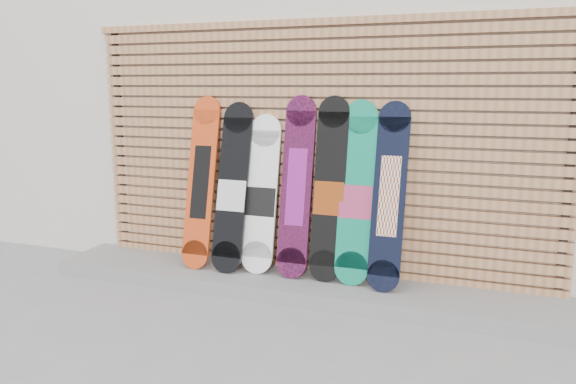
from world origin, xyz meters
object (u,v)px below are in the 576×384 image
(snowboard_0, at_px, (201,182))
(snowboard_2, at_px, (261,195))
(snowboard_5, at_px, (356,194))
(snowboard_3, at_px, (296,187))
(snowboard_4, at_px, (329,190))
(snowboard_6, at_px, (389,196))
(snowboard_1, at_px, (232,188))

(snowboard_0, bearing_deg, snowboard_2, 3.43)
(snowboard_0, bearing_deg, snowboard_5, 1.42)
(snowboard_3, height_order, snowboard_4, snowboard_3)
(snowboard_3, relative_size, snowboard_6, 1.03)
(snowboard_6, bearing_deg, snowboard_0, -179.87)
(snowboard_0, bearing_deg, snowboard_4, 1.80)
(snowboard_2, bearing_deg, snowboard_4, 0.29)
(snowboard_0, xyz_separation_m, snowboard_2, (0.57, 0.03, -0.09))
(snowboard_0, relative_size, snowboard_1, 1.03)
(snowboard_3, xyz_separation_m, snowboard_5, (0.52, 0.01, -0.03))
(snowboard_3, bearing_deg, snowboard_6, -1.90)
(snowboard_6, bearing_deg, snowboard_5, 173.51)
(snowboard_3, height_order, snowboard_5, snowboard_3)
(snowboard_2, bearing_deg, snowboard_6, -1.56)
(snowboard_0, height_order, snowboard_3, snowboard_3)
(snowboard_3, relative_size, snowboard_4, 1.00)
(snowboard_5, distance_m, snowboard_6, 0.28)
(snowboard_4, relative_size, snowboard_5, 1.02)
(snowboard_1, xyz_separation_m, snowboard_5, (1.11, 0.04, 0.01))
(snowboard_2, height_order, snowboard_3, snowboard_3)
(snowboard_3, relative_size, snowboard_5, 1.02)
(snowboard_0, height_order, snowboard_1, snowboard_0)
(snowboard_0, relative_size, snowboard_3, 0.99)
(snowboard_2, relative_size, snowboard_6, 0.92)
(snowboard_1, xyz_separation_m, snowboard_4, (0.88, 0.04, 0.03))
(snowboard_1, height_order, snowboard_3, snowboard_3)
(snowboard_3, distance_m, snowboard_5, 0.52)
(snowboard_2, distance_m, snowboard_5, 0.85)
(snowboard_0, distance_m, snowboard_5, 1.43)
(snowboard_1, height_order, snowboard_2, snowboard_1)
(snowboard_1, bearing_deg, snowboard_6, 0.44)
(snowboard_5, bearing_deg, snowboard_2, -179.95)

